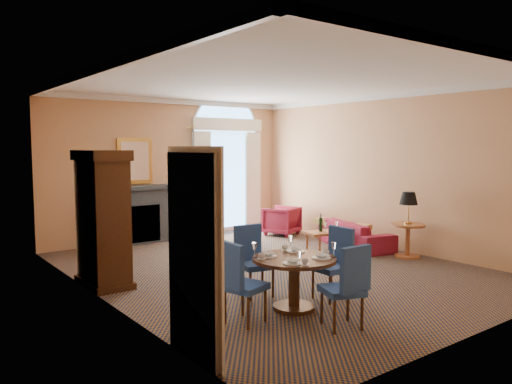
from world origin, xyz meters
TOP-DOWN VIEW (x-y plane):
  - ground at (0.00, 0.00)m, footprint 7.50×7.50m
  - room_envelope at (-0.03, 0.67)m, footprint 6.04×7.52m
  - armoire at (-2.72, 0.75)m, footprint 0.59×1.05m
  - dining_table at (-1.16, -1.86)m, footprint 1.09×1.09m
  - dining_chair_north at (-1.19, -0.99)m, footprint 0.53×0.53m
  - dining_chair_south at (-1.15, -2.78)m, footprint 0.57×0.57m
  - dining_chair_east at (-0.38, -1.84)m, footprint 0.47×0.46m
  - dining_chair_west at (-2.05, -1.87)m, footprint 0.55×0.55m
  - sofa at (2.55, 0.40)m, footprint 1.18×2.01m
  - armchair at (2.25, 2.47)m, footprint 0.96×0.97m
  - coffee_table at (1.62, 0.32)m, footprint 0.96×0.66m
  - side_table at (2.60, -0.86)m, footprint 0.65×0.65m

SIDE VIEW (x-z plane):
  - ground at x=0.00m, z-range 0.00..0.00m
  - sofa at x=2.55m, z-range 0.00..0.55m
  - armchair at x=2.25m, z-range 0.00..0.68m
  - coffee_table at x=1.62m, z-range 0.02..0.82m
  - dining_table at x=-1.16m, z-range 0.07..0.96m
  - dining_chair_north at x=-1.19m, z-range 0.07..1.06m
  - dining_chair_south at x=-1.15m, z-range 0.07..1.06m
  - dining_chair_east at x=-0.38m, z-range 0.07..1.06m
  - dining_chair_west at x=-2.05m, z-range 0.07..1.06m
  - side_table at x=2.60m, z-range 0.15..1.38m
  - armoire at x=-2.72m, z-range -0.04..2.02m
  - room_envelope at x=-0.03m, z-range 0.78..4.23m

